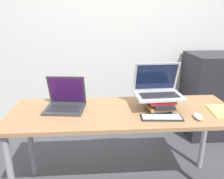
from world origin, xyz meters
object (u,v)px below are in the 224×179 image
wireless_keyboard (162,117)px  notepad (223,111)px  mini_fridge (209,95)px  mouse (198,117)px  laptop_left (65,102)px  laptop_on_books (158,89)px  book_stack (159,103)px

wireless_keyboard → notepad: bearing=8.8°
mini_fridge → mouse: bearing=-121.6°
mini_fridge → laptop_left: bearing=-152.7°
laptop_on_books → notepad: size_ratio=1.37×
book_stack → mini_fridge: size_ratio=0.27×
notepad → mouse: bearing=-156.9°
wireless_keyboard → book_stack: bearing=82.3°
wireless_keyboard → mini_fridge: mini_fridge is taller
book_stack → wireless_keyboard: (-0.02, -0.15, -0.05)m
laptop_left → book_stack: (0.75, -0.08, 0.01)m
wireless_keyboard → mini_fridge: bearing=49.0°
book_stack → wireless_keyboard: book_stack is taller
book_stack → notepad: 0.50m
laptop_on_books → mini_fridge: bearing=43.9°
mini_fridge → laptop_on_books: bearing=-136.1°
laptop_left → book_stack: 0.75m
laptop_left → wireless_keyboard: laptop_left is taller
laptop_left → mouse: (0.99, -0.26, -0.03)m
wireless_keyboard → notepad: wireless_keyboard is taller
laptop_left → book_stack: bearing=-6.2°
book_stack → notepad: (0.49, -0.07, -0.05)m
notepad → mini_fridge: (0.45, 1.03, -0.26)m
laptop_left → notepad: laptop_left is taller
laptop_on_books → wireless_keyboard: laptop_on_books is taller
laptop_on_books → mini_fridge: 1.38m
laptop_on_books → mouse: (0.25, -0.22, -0.14)m
laptop_on_books → mini_fridge: (0.95, 0.91, -0.41)m
mouse → book_stack: bearing=143.2°
laptop_left → notepad: 1.25m
book_stack → mouse: size_ratio=2.56×
mouse → notepad: size_ratio=0.40×
laptop_on_books → mini_fridge: laptop_on_books is taller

